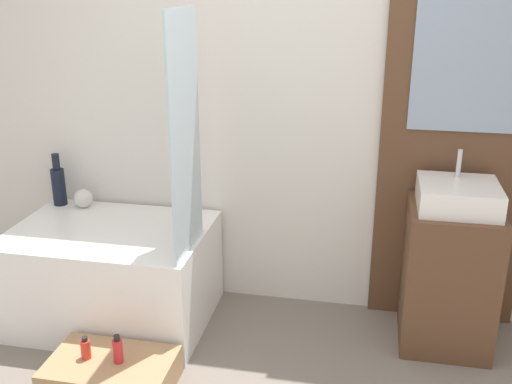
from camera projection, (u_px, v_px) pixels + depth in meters
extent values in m
cube|color=silver|center=(286.00, 92.00, 3.37)|extent=(4.20, 0.06, 2.60)
cube|color=brown|center=(462.00, 100.00, 3.15)|extent=(0.82, 0.03, 2.60)
cube|color=#8C9EB2|center=(468.00, 59.00, 3.06)|extent=(0.55, 0.01, 0.75)
cube|color=white|center=(113.00, 274.00, 3.48)|extent=(1.11, 0.79, 0.57)
cube|color=silver|center=(109.00, 230.00, 3.38)|extent=(0.86, 0.56, 0.01)
cube|color=silver|center=(185.00, 136.00, 2.94)|extent=(0.01, 0.45, 1.21)
cube|color=#A87F56|center=(111.00, 374.00, 2.93)|extent=(0.61, 0.39, 0.15)
cube|color=brown|center=(448.00, 276.00, 3.22)|extent=(0.47, 0.48, 0.79)
cube|color=white|center=(458.00, 196.00, 3.06)|extent=(0.40, 0.39, 0.13)
cylinder|color=silver|center=(459.00, 163.00, 3.11)|extent=(0.02, 0.02, 0.15)
cylinder|color=black|center=(59.00, 187.00, 3.71)|extent=(0.08, 0.08, 0.23)
cylinder|color=black|center=(56.00, 162.00, 3.65)|extent=(0.05, 0.05, 0.10)
sphere|color=silver|center=(83.00, 198.00, 3.68)|extent=(0.12, 0.12, 0.12)
cylinder|color=red|center=(86.00, 349.00, 2.91)|extent=(0.05, 0.05, 0.10)
cylinder|color=black|center=(85.00, 339.00, 2.89)|extent=(0.03, 0.03, 0.02)
cylinder|color=red|center=(118.00, 351.00, 2.88)|extent=(0.05, 0.05, 0.12)
cylinder|color=black|center=(117.00, 338.00, 2.85)|extent=(0.03, 0.03, 0.03)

